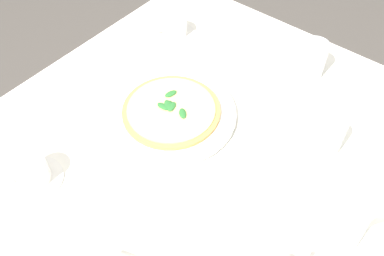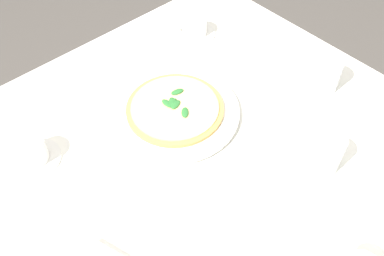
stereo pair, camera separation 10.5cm
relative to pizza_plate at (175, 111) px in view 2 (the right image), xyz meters
name	(u,v)px [view 2 (the right image)]	position (x,y,z in m)	size (l,w,h in m)	color
dining_table	(209,182)	(0.16, -0.02, -0.14)	(1.15, 1.15, 0.74)	white
pizza_plate	(175,111)	(0.00, 0.00, 0.00)	(0.34, 0.34, 0.02)	white
pizza	(175,108)	(0.00, 0.00, 0.01)	(0.26, 0.26, 0.02)	tan
coffee_cup_far_right	(31,152)	(-0.12, -0.35, 0.02)	(0.13, 0.13, 0.07)	white
coffee_cup_far_left	(195,27)	(-0.22, 0.27, 0.02)	(0.13, 0.13, 0.06)	white
coffee_cup_back_corner	(382,210)	(0.53, 0.13, 0.01)	(0.13, 0.13, 0.06)	white
water_glass_right_edge	(325,156)	(0.37, 0.14, 0.04)	(0.07, 0.07, 0.11)	white
water_glass_near_left	(326,75)	(0.20, 0.37, 0.04)	(0.07, 0.07, 0.11)	white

